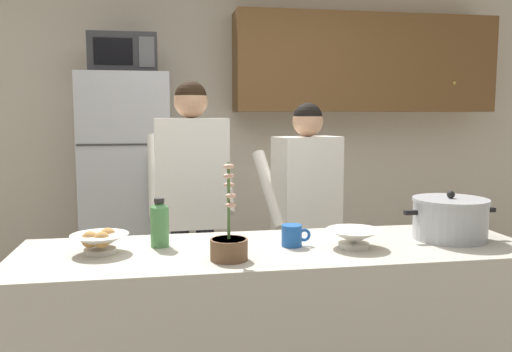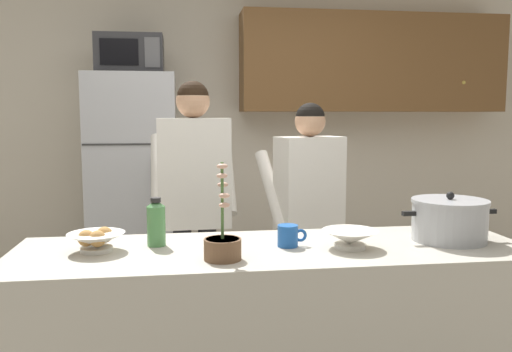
# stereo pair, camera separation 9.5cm
# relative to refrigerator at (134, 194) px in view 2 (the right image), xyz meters

# --- Properties ---
(back_wall_unit) EXTENTS (6.00, 0.48, 2.60)m
(back_wall_unit) POSITION_rel_refrigerator_xyz_m (1.04, 0.39, 0.55)
(back_wall_unit) COLOR beige
(back_wall_unit) RESTS_ON ground
(kitchen_island) EXTENTS (2.24, 0.68, 0.92)m
(kitchen_island) POSITION_rel_refrigerator_xyz_m (0.75, -1.85, -0.44)
(kitchen_island) COLOR #BCB7A8
(kitchen_island) RESTS_ON ground
(refrigerator) EXTENTS (0.64, 0.68, 1.79)m
(refrigerator) POSITION_rel_refrigerator_xyz_m (0.00, 0.00, 0.00)
(refrigerator) COLOR #B7BABF
(refrigerator) RESTS_ON ground
(microwave) EXTENTS (0.48, 0.37, 0.28)m
(microwave) POSITION_rel_refrigerator_xyz_m (0.00, -0.02, 1.04)
(microwave) COLOR #2D2D30
(microwave) RESTS_ON refrigerator
(person_near_pot) EXTENTS (0.52, 0.43, 1.69)m
(person_near_pot) POSITION_rel_refrigerator_xyz_m (0.43, -0.90, 0.17)
(person_near_pot) COLOR black
(person_near_pot) RESTS_ON ground
(person_by_sink) EXTENTS (0.56, 0.51, 1.57)m
(person_by_sink) POSITION_rel_refrigerator_xyz_m (1.12, -0.97, 0.07)
(person_by_sink) COLOR black
(person_by_sink) RESTS_ON ground
(cooking_pot) EXTENTS (0.45, 0.34, 0.23)m
(cooking_pot) POSITION_rel_refrigerator_xyz_m (1.57, -1.84, 0.12)
(cooking_pot) COLOR #ADAFB5
(cooking_pot) RESTS_ON kitchen_island
(coffee_mug) EXTENTS (0.13, 0.09, 0.10)m
(coffee_mug) POSITION_rel_refrigerator_xyz_m (0.82, -1.84, 0.07)
(coffee_mug) COLOR #1E59B2
(coffee_mug) RESTS_ON kitchen_island
(bread_bowl) EXTENTS (0.24, 0.24, 0.10)m
(bread_bowl) POSITION_rel_refrigerator_xyz_m (0.00, -1.82, 0.07)
(bread_bowl) COLOR white
(bread_bowl) RESTS_ON kitchen_island
(empty_bowl) EXTENTS (0.24, 0.24, 0.08)m
(empty_bowl) POSITION_rel_refrigerator_xyz_m (1.08, -1.91, 0.07)
(empty_bowl) COLOR white
(empty_bowl) RESTS_ON kitchen_island
(bottle_near_edge) EXTENTS (0.08, 0.08, 0.21)m
(bottle_near_edge) POSITION_rel_refrigerator_xyz_m (0.25, -1.75, 0.13)
(bottle_near_edge) COLOR #4C8C4C
(bottle_near_edge) RESTS_ON kitchen_island
(potted_orchid) EXTENTS (0.15, 0.15, 0.39)m
(potted_orchid) POSITION_rel_refrigerator_xyz_m (0.52, -2.01, 0.09)
(potted_orchid) COLOR brown
(potted_orchid) RESTS_ON kitchen_island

